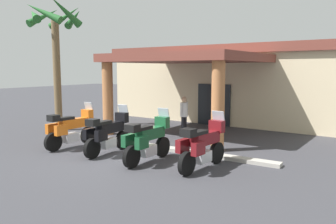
{
  "coord_description": "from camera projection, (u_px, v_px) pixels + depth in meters",
  "views": [
    {
      "loc": [
        7.21,
        -8.37,
        2.87
      ],
      "look_at": [
        0.23,
        2.66,
        1.2
      ],
      "focal_mm": 36.22,
      "sensor_mm": 36.0,
      "label": 1
    }
  ],
  "objects": [
    {
      "name": "ground_plane",
      "position": [
        119.0,
        156.0,
        11.2
      ],
      "size": [
        80.0,
        80.0,
        0.0
      ],
      "primitive_type": "plane",
      "color": "#38383D"
    },
    {
      "name": "motel_building",
      "position": [
        237.0,
        82.0,
        19.46
      ],
      "size": [
        14.21,
        12.01,
        4.08
      ],
      "rotation": [
        0.0,
        0.0,
        -0.05
      ],
      "color": "beige",
      "rests_on": "ground_plane"
    },
    {
      "name": "motorcycle_orange",
      "position": [
        71.0,
        129.0,
        12.34
      ],
      "size": [
        0.73,
        2.21,
        1.61
      ],
      "rotation": [
        0.0,
        0.0,
        1.49
      ],
      "color": "black",
      "rests_on": "ground_plane"
    },
    {
      "name": "motorcycle_black",
      "position": [
        107.0,
        133.0,
        11.44
      ],
      "size": [
        0.71,
        2.21,
        1.61
      ],
      "rotation": [
        0.0,
        0.0,
        1.59
      ],
      "color": "black",
      "rests_on": "ground_plane"
    },
    {
      "name": "motorcycle_green",
      "position": [
        147.0,
        140.0,
        10.39
      ],
      "size": [
        0.72,
        2.21,
        1.61
      ],
      "rotation": [
        0.0,
        0.0,
        1.53
      ],
      "color": "black",
      "rests_on": "ground_plane"
    },
    {
      "name": "motorcycle_maroon",
      "position": [
        202.0,
        145.0,
        9.65
      ],
      "size": [
        0.76,
        2.21,
        1.61
      ],
      "rotation": [
        0.0,
        0.0,
        1.46
      ],
      "color": "black",
      "rests_on": "ground_plane"
    },
    {
      "name": "pedestrian",
      "position": [
        184.0,
        113.0,
        14.44
      ],
      "size": [
        0.32,
        0.53,
        1.7
      ],
      "rotation": [
        0.0,
        0.0,
        6.23
      ],
      "color": "black",
      "rests_on": "ground_plane"
    },
    {
      "name": "palm_tree_roadside",
      "position": [
        55.0,
        34.0,
        15.41
      ],
      "size": [
        2.51,
        2.67,
        6.02
      ],
      "color": "brown",
      "rests_on": "ground_plane"
    },
    {
      "name": "curb_strip",
      "position": [
        154.0,
        147.0,
        12.31
      ],
      "size": [
        9.05,
        0.36,
        0.12
      ],
      "primitive_type": "cube",
      "color": "#ADA89E",
      "rests_on": "ground_plane"
    }
  ]
}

